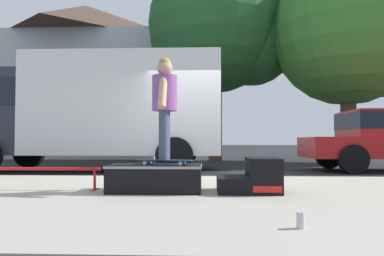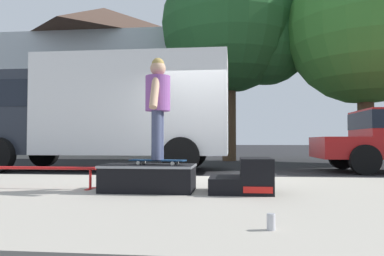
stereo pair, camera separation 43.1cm
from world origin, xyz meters
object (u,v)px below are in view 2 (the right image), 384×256
grind_rail (40,172)px  soda_can (271,222)px  street_tree_main (237,29)px  street_tree_neighbour (374,32)px  skateboard (158,161)px  box_truck (103,109)px  kicker_ramp (246,178)px  skater_kid (158,100)px  skate_box (149,177)px

grind_rail → soda_can: bearing=-35.3°
street_tree_main → street_tree_neighbour: bearing=-15.8°
grind_rail → street_tree_main: (2.98, 10.06, 5.05)m
skateboard → box_truck: box_truck is taller
grind_rail → skateboard: bearing=-2.3°
kicker_ramp → skater_kid: bearing=178.1°
skateboard → box_truck: 5.64m
grind_rail → box_truck: bearing=99.6°
box_truck → street_tree_neighbour: bearing=24.0°
skate_box → skateboard: (0.11, 0.04, 0.22)m
grind_rail → street_tree_neighbour: street_tree_neighbour is taller
skateboard → box_truck: bearing=117.7°
grind_rail → skater_kid: (1.75, -0.07, 1.01)m
kicker_ramp → grind_rail: size_ratio=0.49×
kicker_ramp → skater_kid: (-1.21, 0.04, 1.07)m
skate_box → street_tree_main: street_tree_main is taller
skater_kid → street_tree_neighbour: street_tree_neighbour is taller
kicker_ramp → street_tree_neighbour: 11.01m
box_truck → skateboard: bearing=-62.3°
skater_kid → street_tree_neighbour: size_ratio=0.18×
skater_kid → street_tree_main: 10.98m
kicker_ramp → street_tree_neighbour: size_ratio=0.11×
soda_can → box_truck: size_ratio=0.02×
skate_box → skater_kid: skater_kid is taller
skateboard → soda_can: 2.50m
skater_kid → street_tree_neighbour: 11.20m
grind_rail → skateboard: 1.76m
skate_box → street_tree_neighbour: (6.24, 8.79, 4.44)m
skate_box → skateboard: bearing=18.9°
skate_box → grind_rail: bearing=176.1°
skate_box → street_tree_neighbour: bearing=54.6°
grind_rail → box_truck: box_truck is taller
kicker_ramp → grind_rail: bearing=177.8°
box_truck → street_tree_main: 7.47m
kicker_ramp → box_truck: 6.35m
grind_rail → box_truck: size_ratio=0.24×
soda_can → street_tree_neighbour: bearing=66.1°
box_truck → street_tree_main: street_tree_main is taller
kicker_ramp → street_tree_main: street_tree_main is taller
skate_box → grind_rail: size_ratio=0.74×
skateboard → skater_kid: (0.00, -0.00, 0.84)m
street_tree_main → street_tree_neighbour: street_tree_main is taller
box_truck → grind_rail: bearing=-80.4°
skate_box → street_tree_neighbour: street_tree_neighbour is taller
kicker_ramp → skateboard: (-1.21, 0.04, 0.22)m
street_tree_neighbour → street_tree_main: bearing=164.2°
skater_kid → box_truck: size_ratio=0.20×
grind_rail → soda_can: size_ratio=13.37×
skate_box → kicker_ramp: bearing=-0.0°
skater_kid → street_tree_main: size_ratio=0.17×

